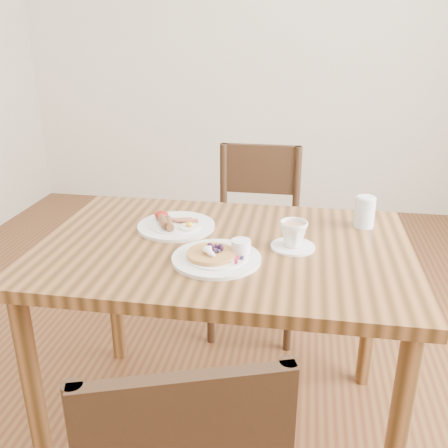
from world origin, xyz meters
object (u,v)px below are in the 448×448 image
object	(u,v)px
chair_far	(256,230)
teacup_saucer	(293,236)
breakfast_plate	(175,225)
dining_table	(224,271)
pancake_plate	(218,256)
water_glass	(365,212)

from	to	relation	value
chair_far	teacup_saucer	size ratio (longest dim) A/B	6.29
chair_far	breakfast_plate	world-z (taller)	chair_far
dining_table	breakfast_plate	distance (m)	0.25
chair_far	pancake_plate	xyz separation A→B (m)	(-0.03, -0.87, 0.27)
dining_table	teacup_saucer	xyz separation A→B (m)	(0.22, 0.01, 0.14)
pancake_plate	breakfast_plate	world-z (taller)	pancake_plate
chair_far	pancake_plate	bearing A→B (deg)	88.07
chair_far	breakfast_plate	bearing A→B (deg)	70.82
pancake_plate	breakfast_plate	bearing A→B (deg)	130.17
dining_table	pancake_plate	world-z (taller)	pancake_plate
pancake_plate	water_glass	world-z (taller)	water_glass
breakfast_plate	teacup_saucer	distance (m)	0.43
chair_far	breakfast_plate	xyz separation A→B (m)	(-0.22, -0.64, 0.27)
dining_table	water_glass	distance (m)	0.54
pancake_plate	chair_far	bearing A→B (deg)	87.99
teacup_saucer	dining_table	bearing A→B (deg)	-178.25
chair_far	pancake_plate	size ratio (longest dim) A/B	3.26
teacup_saucer	water_glass	world-z (taller)	water_glass
dining_table	teacup_saucer	bearing A→B (deg)	1.75
teacup_saucer	water_glass	xyz separation A→B (m)	(0.24, 0.22, 0.01)
chair_far	water_glass	bearing A→B (deg)	129.63
dining_table	water_glass	world-z (taller)	water_glass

